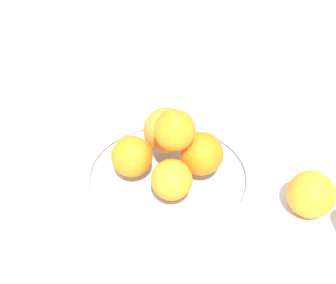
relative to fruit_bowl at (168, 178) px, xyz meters
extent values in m
plane|color=silver|center=(0.00, 0.00, -0.02)|extent=(4.00, 4.00, 0.00)
cylinder|color=silver|center=(0.00, 0.00, -0.01)|extent=(0.30, 0.30, 0.02)
torus|color=silver|center=(0.00, 0.00, 0.01)|extent=(0.30, 0.30, 0.02)
sphere|color=orange|center=(0.05, 0.03, 0.05)|extent=(0.07, 0.07, 0.07)
sphere|color=orange|center=(-0.03, 0.05, 0.06)|extent=(0.08, 0.08, 0.08)
sphere|color=orange|center=(-0.05, -0.03, 0.05)|extent=(0.07, 0.07, 0.07)
sphere|color=orange|center=(0.03, -0.05, 0.05)|extent=(0.07, 0.07, 0.07)
sphere|color=orange|center=(0.01, 0.00, 0.11)|extent=(0.07, 0.07, 0.07)
sphere|color=orange|center=(0.23, 0.07, 0.02)|extent=(0.08, 0.08, 0.08)
camera|label=1|loc=(0.31, -0.50, 0.57)|focal=50.00mm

